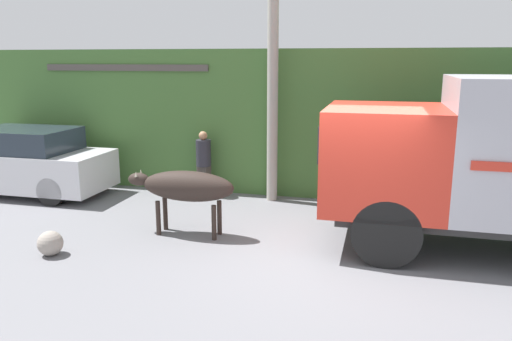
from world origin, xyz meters
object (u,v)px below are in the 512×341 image
pedestrian_on_hill (204,161)px  utility_pole (273,53)px  brown_cow (186,187)px  roadside_rock (50,243)px  parked_suv (23,162)px

pedestrian_on_hill → utility_pole: size_ratio=0.24×
brown_cow → pedestrian_on_hill: bearing=106.6°
utility_pole → roadside_rock: utility_pole is taller
pedestrian_on_hill → utility_pole: bearing=-156.4°
parked_suv → pedestrian_on_hill: 4.48m
roadside_rock → brown_cow: bearing=39.6°
pedestrian_on_hill → roadside_rock: (-1.21, -4.31, -0.65)m
pedestrian_on_hill → roadside_rock: size_ratio=3.70×
parked_suv → pedestrian_on_hill: parked_suv is taller
brown_cow → utility_pole: 3.84m
parked_suv → roadside_rock: (3.16, -3.35, -0.57)m
parked_suv → pedestrian_on_hill: bearing=13.2°
brown_cow → utility_pole: size_ratio=0.32×
roadside_rock → utility_pole: bearing=55.8°
utility_pole → pedestrian_on_hill: bearing=179.7°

